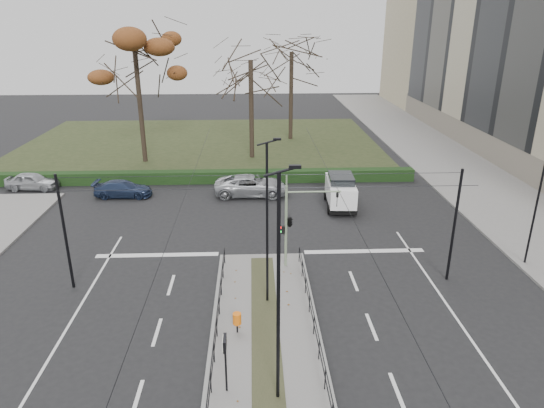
# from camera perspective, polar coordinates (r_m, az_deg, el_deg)

# --- Properties ---
(ground) EXTENTS (140.00, 140.00, 0.00)m
(ground) POSITION_cam_1_polar(r_m,az_deg,el_deg) (23.55, -0.95, -11.71)
(ground) COLOR black
(ground) RESTS_ON ground
(median_island) EXTENTS (4.40, 15.00, 0.14)m
(median_island) POSITION_cam_1_polar(r_m,az_deg,el_deg) (21.44, -0.76, -15.15)
(median_island) COLOR slate
(median_island) RESTS_ON ground
(sidewalk_east) EXTENTS (8.00, 90.00, 0.14)m
(sidewalk_east) POSITION_cam_1_polar(r_m,az_deg,el_deg) (47.43, 20.65, 4.11)
(sidewalk_east) COLOR slate
(sidewalk_east) RESTS_ON ground
(park) EXTENTS (38.00, 26.00, 0.10)m
(park) POSITION_cam_1_polar(r_m,az_deg,el_deg) (53.64, -8.33, 7.06)
(park) COLOR #232D16
(park) RESTS_ON ground
(hedge) EXTENTS (38.00, 1.00, 1.00)m
(hedge) POSITION_cam_1_polar(r_m,az_deg,el_deg) (40.70, -10.14, 3.14)
(hedge) COLOR black
(hedge) RESTS_ON ground
(median_railing) EXTENTS (4.14, 13.24, 0.92)m
(median_railing) POSITION_cam_1_polar(r_m,az_deg,el_deg) (20.84, -0.77, -13.30)
(median_railing) COLOR black
(median_railing) RESTS_ON median_island
(catenary) EXTENTS (20.00, 34.00, 6.00)m
(catenary) POSITION_cam_1_polar(r_m,az_deg,el_deg) (23.37, -1.10, -2.47)
(catenary) COLOR black
(catenary) RESTS_ON ground
(traffic_light) EXTENTS (3.12, 1.78, 4.59)m
(traffic_light) POSITION_cam_1_polar(r_m,az_deg,el_deg) (25.50, 2.27, -1.91)
(traffic_light) COLOR gray
(traffic_light) RESTS_ON median_island
(litter_bin) EXTENTS (0.37, 0.37, 0.94)m
(litter_bin) POSITION_cam_1_polar(r_m,az_deg,el_deg) (21.15, -4.14, -13.34)
(litter_bin) COLOR black
(litter_bin) RESTS_ON median_island
(info_panel) EXTENTS (0.13, 0.59, 2.27)m
(info_panel) POSITION_cam_1_polar(r_m,az_deg,el_deg) (17.70, -5.56, -16.66)
(info_panel) COLOR black
(info_panel) RESTS_ON median_island
(streetlamp_median_near) EXTENTS (0.71, 0.15, 8.56)m
(streetlamp_median_near) POSITION_cam_1_polar(r_m,az_deg,el_deg) (15.92, 0.82, -10.09)
(streetlamp_median_near) COLOR black
(streetlamp_median_near) RESTS_ON median_island
(streetlamp_median_far) EXTENTS (0.66, 0.13, 7.89)m
(streetlamp_median_far) POSITION_cam_1_polar(r_m,az_deg,el_deg) (21.70, -0.53, -2.26)
(streetlamp_median_far) COLOR black
(streetlamp_median_far) RESTS_ON median_island
(streetlamp_sidewalk) EXTENTS (0.66, 0.14, 7.92)m
(streetlamp_sidewalk) POSITION_cam_1_polar(r_m,az_deg,el_deg) (28.91, 28.93, 1.08)
(streetlamp_sidewalk) COLOR black
(streetlamp_sidewalk) RESTS_ON sidewalk_east
(parked_car_first) EXTENTS (4.15, 1.95, 1.37)m
(parked_car_first) POSITION_cam_1_polar(r_m,az_deg,el_deg) (42.89, -26.38, 2.42)
(parked_car_first) COLOR #A7AAAF
(parked_car_first) RESTS_ON ground
(parked_car_third) EXTENTS (4.36, 1.89, 1.25)m
(parked_car_third) POSITION_cam_1_polar(r_m,az_deg,el_deg) (38.56, -17.11, 1.72)
(parked_car_third) COLOR #202E4C
(parked_car_third) RESTS_ON ground
(parked_car_fourth) EXTENTS (5.67, 2.74, 1.56)m
(parked_car_fourth) POSITION_cam_1_polar(r_m,az_deg,el_deg) (37.15, -2.44, 2.19)
(parked_car_fourth) COLOR #A7AAAF
(parked_car_fourth) RESTS_ON ground
(white_van) EXTENTS (2.24, 4.52, 2.37)m
(white_van) POSITION_cam_1_polar(r_m,az_deg,el_deg) (35.04, 8.05, 1.62)
(white_van) COLOR white
(white_van) RESTS_ON ground
(rust_tree) EXTENTS (8.64, 8.64, 13.50)m
(rust_tree) POSITION_cam_1_polar(r_m,az_deg,el_deg) (46.06, -15.87, 17.25)
(rust_tree) COLOR black
(rust_tree) RESTS_ON park
(bare_tree_center) EXTENTS (8.12, 8.12, 12.46)m
(bare_tree_center) POSITION_cam_1_polar(r_m,az_deg,el_deg) (53.88, 2.31, 16.74)
(bare_tree_center) COLOR black
(bare_tree_center) RESTS_ON park
(bare_tree_near) EXTENTS (7.77, 7.77, 12.13)m
(bare_tree_near) POSITION_cam_1_polar(r_m,az_deg,el_deg) (46.12, -2.52, 15.75)
(bare_tree_near) COLOR black
(bare_tree_near) RESTS_ON park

